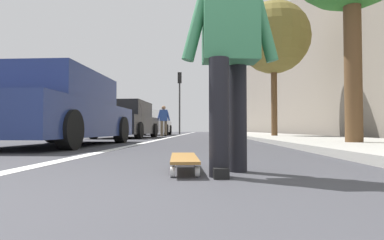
# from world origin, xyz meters

# --- Properties ---
(ground_plane) EXTENTS (80.00, 80.00, 0.00)m
(ground_plane) POSITION_xyz_m (10.00, 0.00, 0.00)
(ground_plane) COLOR #38383D
(lane_stripe_white) EXTENTS (52.00, 0.16, 0.01)m
(lane_stripe_white) POSITION_xyz_m (20.00, 1.22, 0.00)
(lane_stripe_white) COLOR silver
(lane_stripe_white) RESTS_ON ground
(sidewalk_curb) EXTENTS (52.00, 3.20, 0.10)m
(sidewalk_curb) POSITION_xyz_m (18.00, -3.38, 0.05)
(sidewalk_curb) COLOR #9E9B93
(sidewalk_curb) RESTS_ON ground
(building_facade) EXTENTS (40.00, 1.20, 8.20)m
(building_facade) POSITION_xyz_m (22.00, -6.08, 4.10)
(building_facade) COLOR gray
(building_facade) RESTS_ON ground
(skateboard) EXTENTS (0.85, 0.27, 0.11)m
(skateboard) POSITION_xyz_m (1.51, -0.11, 0.09)
(skateboard) COLOR white
(skateboard) RESTS_ON ground
(skater_person) EXTENTS (0.48, 0.72, 1.64)m
(skater_person) POSITION_xyz_m (1.36, -0.46, 0.94)
(skater_person) COLOR black
(skater_person) RESTS_ON ground
(parked_car_near) EXTENTS (4.62, 2.05, 1.48)m
(parked_car_near) POSITION_xyz_m (5.38, 2.72, 0.72)
(parked_car_near) COLOR navy
(parked_car_near) RESTS_ON ground
(parked_car_mid) EXTENTS (4.28, 2.07, 1.46)m
(parked_car_mid) POSITION_xyz_m (11.66, 2.91, 0.70)
(parked_car_mid) COLOR black
(parked_car_mid) RESTS_ON ground
(parked_car_far) EXTENTS (4.36, 2.04, 1.48)m
(parked_car_far) POSITION_xyz_m (18.56, 2.89, 0.71)
(parked_car_far) COLOR silver
(parked_car_far) RESTS_ON ground
(traffic_light) EXTENTS (0.33, 0.28, 4.62)m
(traffic_light) POSITION_xyz_m (22.38, 1.62, 3.17)
(traffic_light) COLOR #2D2D2D
(traffic_light) RESTS_ON ground
(street_tree_mid) EXTENTS (2.82, 2.82, 5.36)m
(street_tree_mid) POSITION_xyz_m (11.41, -2.98, 3.93)
(street_tree_mid) COLOR brown
(street_tree_mid) RESTS_ON ground
(pedestrian_distant) EXTENTS (0.43, 0.68, 1.55)m
(pedestrian_distant) POSITION_xyz_m (14.86, 1.82, 0.89)
(pedestrian_distant) COLOR brown
(pedestrian_distant) RESTS_ON ground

